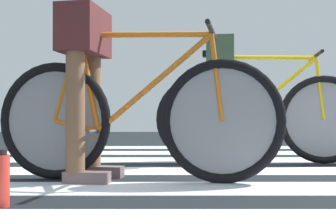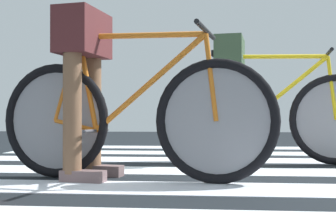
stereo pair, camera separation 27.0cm
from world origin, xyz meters
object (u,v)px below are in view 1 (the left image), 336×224
at_px(bicycle_1_of_2, 134,116).
at_px(bicycle_2_of_2, 258,116).
at_px(cyclist_1_of_2, 84,69).
at_px(cyclist_2_of_2, 220,82).

xyz_separation_m(bicycle_1_of_2, bicycle_2_of_2, (0.95, 1.05, 0.00)).
relative_size(cyclist_1_of_2, bicycle_2_of_2, 0.60).
xyz_separation_m(bicycle_1_of_2, cyclist_1_of_2, (-0.31, 0.06, 0.29)).
distance_m(bicycle_1_of_2, cyclist_1_of_2, 0.42).
height_order(bicycle_1_of_2, cyclist_1_of_2, cyclist_1_of_2).
relative_size(bicycle_2_of_2, cyclist_2_of_2, 1.67).
bearing_deg(cyclist_2_of_2, cyclist_1_of_2, -124.41).
relative_size(cyclist_1_of_2, cyclist_2_of_2, 1.00).
relative_size(bicycle_1_of_2, bicycle_2_of_2, 1.00).
height_order(cyclist_1_of_2, cyclist_2_of_2, same).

